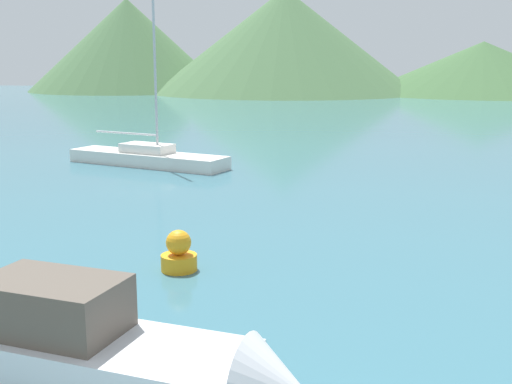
# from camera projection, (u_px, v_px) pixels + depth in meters

# --- Properties ---
(motorboat_near) EXTENTS (7.13, 3.28, 2.14)m
(motorboat_near) POSITION_uv_depth(u_px,v_px,m) (107.00, 357.00, 10.19)
(motorboat_near) COLOR silver
(motorboat_near) RESTS_ON ground_plane
(sailboat_inner) EXTENTS (8.66, 4.84, 10.28)m
(sailboat_inner) POSITION_uv_depth(u_px,v_px,m) (147.00, 156.00, 31.73)
(sailboat_inner) COLOR white
(sailboat_inner) RESTS_ON ground_plane
(buoy_marker) EXTENTS (0.90, 0.90, 1.03)m
(buoy_marker) POSITION_uv_depth(u_px,v_px,m) (179.00, 254.00, 15.88)
(buoy_marker) COLOR orange
(buoy_marker) RESTS_ON ground_plane
(hill_west) EXTENTS (33.08, 33.08, 15.19)m
(hill_west) POSITION_uv_depth(u_px,v_px,m) (128.00, 45.00, 107.88)
(hill_west) COLOR #476B42
(hill_west) RESTS_ON ground_plane
(hill_central) EXTENTS (42.12, 42.12, 16.03)m
(hill_central) POSITION_uv_depth(u_px,v_px,m) (285.00, 41.00, 100.95)
(hill_central) COLOR #476B42
(hill_central) RESTS_ON ground_plane
(hill_east) EXTENTS (36.71, 36.71, 7.89)m
(hill_east) POSITION_uv_depth(u_px,v_px,m) (482.00, 68.00, 98.20)
(hill_east) COLOR #3D6038
(hill_east) RESTS_ON ground_plane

